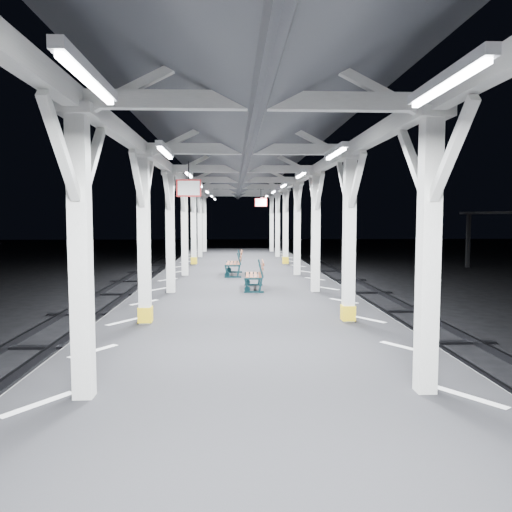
{
  "coord_description": "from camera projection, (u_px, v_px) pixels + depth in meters",
  "views": [
    {
      "loc": [
        -0.27,
        -7.7,
        3.09
      ],
      "look_at": [
        0.23,
        3.49,
        2.2
      ],
      "focal_mm": 35.0,
      "sensor_mm": 36.0,
      "label": 1
    }
  ],
  "objects": [
    {
      "name": "ground",
      "position": [
        251.0,
        411.0,
        7.92
      ],
      "size": [
        120.0,
        120.0,
        0.0
      ],
      "primitive_type": "plane",
      "color": "black",
      "rests_on": "ground"
    },
    {
      "name": "platform",
      "position": [
        251.0,
        380.0,
        7.88
      ],
      "size": [
        6.0,
        50.0,
        1.0
      ],
      "primitive_type": "cube",
      "color": "black",
      "rests_on": "ground"
    },
    {
      "name": "hazard_stripes_left",
      "position": [
        94.0,
        351.0,
        7.73
      ],
      "size": [
        1.0,
        48.0,
        0.01
      ],
      "primitive_type": "cube",
      "color": "silver",
      "rests_on": "platform"
    },
    {
      "name": "hazard_stripes_right",
      "position": [
        404.0,
        347.0,
        7.95
      ],
      "size": [
        1.0,
        48.0,
        0.01
      ],
      "primitive_type": "cube",
      "color": "silver",
      "rests_on": "platform"
    },
    {
      "name": "canopy",
      "position": [
        251.0,
        119.0,
        7.54
      ],
      "size": [
        5.4,
        49.0,
        4.65
      ],
      "color": "silver",
      "rests_on": "platform"
    },
    {
      "name": "bench_mid",
      "position": [
        257.0,
        274.0,
        14.34
      ],
      "size": [
        0.61,
        1.52,
        0.82
      ],
      "rotation": [
        0.0,
        0.0,
        -0.03
      ],
      "color": "black",
      "rests_on": "platform"
    },
    {
      "name": "bench_far",
      "position": [
        236.0,
        262.0,
        17.75
      ],
      "size": [
        0.65,
        1.62,
        0.87
      ],
      "rotation": [
        0.0,
        0.0,
        -0.03
      ],
      "color": "black",
      "rests_on": "platform"
    }
  ]
}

